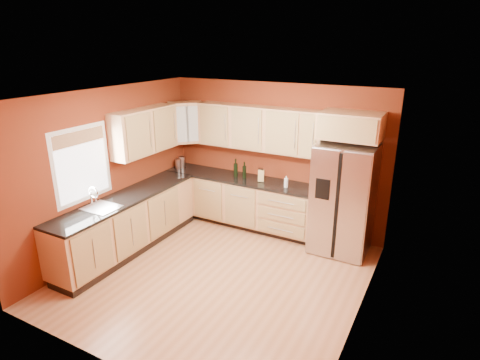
% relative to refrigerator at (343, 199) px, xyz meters
% --- Properties ---
extents(floor, '(4.00, 4.00, 0.00)m').
position_rel_refrigerator_xyz_m(floor, '(-1.35, -1.62, -0.89)').
color(floor, '#A66740').
rests_on(floor, ground).
extents(ceiling, '(4.00, 4.00, 0.00)m').
position_rel_refrigerator_xyz_m(ceiling, '(-1.35, -1.62, 1.71)').
color(ceiling, white).
rests_on(ceiling, wall_back).
extents(wall_back, '(4.00, 0.04, 2.60)m').
position_rel_refrigerator_xyz_m(wall_back, '(-1.35, 0.38, 0.41)').
color(wall_back, maroon).
rests_on(wall_back, floor).
extents(wall_front, '(4.00, 0.04, 2.60)m').
position_rel_refrigerator_xyz_m(wall_front, '(-1.35, -3.62, 0.41)').
color(wall_front, maroon).
rests_on(wall_front, floor).
extents(wall_left, '(0.04, 4.00, 2.60)m').
position_rel_refrigerator_xyz_m(wall_left, '(-3.35, -1.62, 0.41)').
color(wall_left, maroon).
rests_on(wall_left, floor).
extents(wall_right, '(0.04, 4.00, 2.60)m').
position_rel_refrigerator_xyz_m(wall_right, '(0.65, -1.62, 0.41)').
color(wall_right, maroon).
rests_on(wall_right, floor).
extents(base_cabinets_back, '(2.90, 0.60, 0.88)m').
position_rel_refrigerator_xyz_m(base_cabinets_back, '(-1.90, 0.07, -0.45)').
color(base_cabinets_back, tan).
rests_on(base_cabinets_back, floor).
extents(base_cabinets_left, '(0.60, 2.80, 0.88)m').
position_rel_refrigerator_xyz_m(base_cabinets_left, '(-3.05, -1.62, -0.45)').
color(base_cabinets_left, tan).
rests_on(base_cabinets_left, floor).
extents(countertop_back, '(2.90, 0.62, 0.04)m').
position_rel_refrigerator_xyz_m(countertop_back, '(-1.90, 0.06, 0.01)').
color(countertop_back, black).
rests_on(countertop_back, base_cabinets_back).
extents(countertop_left, '(0.62, 2.80, 0.04)m').
position_rel_refrigerator_xyz_m(countertop_left, '(-3.04, -1.62, 0.01)').
color(countertop_left, black).
rests_on(countertop_left, base_cabinets_left).
extents(upper_cabinets_back, '(2.30, 0.33, 0.75)m').
position_rel_refrigerator_xyz_m(upper_cabinets_back, '(-1.60, 0.21, 0.94)').
color(upper_cabinets_back, tan).
rests_on(upper_cabinets_back, wall_back).
extents(upper_cabinets_left, '(0.33, 1.35, 0.75)m').
position_rel_refrigerator_xyz_m(upper_cabinets_left, '(-3.19, -0.90, 0.94)').
color(upper_cabinets_left, tan).
rests_on(upper_cabinets_left, wall_left).
extents(corner_upper_cabinet, '(0.67, 0.67, 0.75)m').
position_rel_refrigerator_xyz_m(corner_upper_cabinet, '(-3.02, 0.04, 0.94)').
color(corner_upper_cabinet, tan).
rests_on(corner_upper_cabinet, wall_back).
extents(over_fridge_cabinet, '(0.92, 0.60, 0.40)m').
position_rel_refrigerator_xyz_m(over_fridge_cabinet, '(0.00, 0.07, 1.16)').
color(over_fridge_cabinet, tan).
rests_on(over_fridge_cabinet, wall_back).
extents(refrigerator, '(0.90, 0.75, 1.78)m').
position_rel_refrigerator_xyz_m(refrigerator, '(0.00, 0.00, 0.00)').
color(refrigerator, silver).
rests_on(refrigerator, floor).
extents(window, '(0.03, 0.90, 1.00)m').
position_rel_refrigerator_xyz_m(window, '(-3.33, -2.12, 0.66)').
color(window, white).
rests_on(window, wall_left).
extents(sink_faucet, '(0.50, 0.42, 0.30)m').
position_rel_refrigerator_xyz_m(sink_faucet, '(-3.04, -2.12, 0.18)').
color(sink_faucet, silver).
rests_on(sink_faucet, countertop_left).
extents(canister_left, '(0.13, 0.13, 0.21)m').
position_rel_refrigerator_xyz_m(canister_left, '(-3.20, 0.10, 0.13)').
color(canister_left, silver).
rests_on(canister_left, countertop_back).
extents(canister_right, '(0.14, 0.14, 0.19)m').
position_rel_refrigerator_xyz_m(canister_right, '(-3.20, -0.01, 0.12)').
color(canister_right, silver).
rests_on(canister_right, countertop_back).
extents(wine_bottle_a, '(0.10, 0.10, 0.34)m').
position_rel_refrigerator_xyz_m(wine_bottle_a, '(-1.99, 0.08, 0.20)').
color(wine_bottle_a, black).
rests_on(wine_bottle_a, countertop_back).
extents(wine_bottle_b, '(0.08, 0.08, 0.30)m').
position_rel_refrigerator_xyz_m(wine_bottle_b, '(-1.81, 0.09, 0.18)').
color(wine_bottle_b, black).
rests_on(wine_bottle_b, countertop_back).
extents(knife_block, '(0.13, 0.12, 0.20)m').
position_rel_refrigerator_xyz_m(knife_block, '(-1.48, 0.08, 0.13)').
color(knife_block, tan).
rests_on(knife_block, countertop_back).
extents(soap_dispenser, '(0.08, 0.08, 0.20)m').
position_rel_refrigerator_xyz_m(soap_dispenser, '(-0.97, -0.01, 0.13)').
color(soap_dispenser, white).
rests_on(soap_dispenser, countertop_back).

